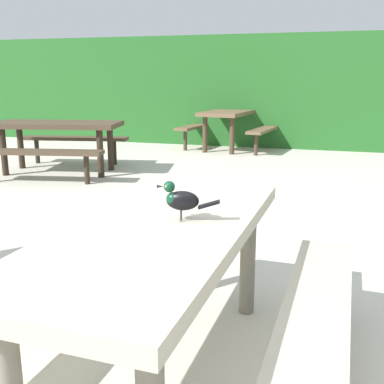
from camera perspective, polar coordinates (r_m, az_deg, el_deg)
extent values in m
cube|color=#235B23|center=(9.99, 11.92, 12.00)|extent=(28.00, 1.52, 2.16)
cube|color=#B2A893|center=(2.09, -4.17, -4.89)|extent=(0.83, 1.83, 0.07)
cylinder|color=slate|center=(2.92, -3.48, -6.99)|extent=(0.09, 0.09, 0.67)
cylinder|color=slate|center=(2.78, 6.84, -8.22)|extent=(0.09, 0.09, 0.67)
cube|color=#B2A893|center=(2.54, -18.95, -9.18)|extent=(0.35, 1.72, 0.05)
cylinder|color=slate|center=(3.11, -11.38, -8.72)|extent=(0.07, 0.07, 0.39)
cube|color=#B2A893|center=(2.06, 14.82, -14.45)|extent=(0.35, 1.72, 0.05)
cylinder|color=slate|center=(2.73, 15.60, -12.28)|extent=(0.07, 0.07, 0.39)
ellipsoid|color=black|center=(2.10, -1.16, -1.07)|extent=(0.16, 0.09, 0.09)
ellipsoid|color=#0F3823|center=(2.10, -2.28, -0.85)|extent=(0.08, 0.07, 0.06)
sphere|color=#0F3823|center=(2.09, -2.80, 0.66)|extent=(0.05, 0.05, 0.05)
sphere|color=#EAE08C|center=(2.08, -3.21, 0.68)|extent=(0.01, 0.01, 0.01)
sphere|color=#EAE08C|center=(2.11, -3.02, 0.92)|extent=(0.01, 0.01, 0.01)
cone|color=black|center=(2.10, -3.90, 0.69)|extent=(0.03, 0.02, 0.02)
cube|color=black|center=(2.09, 2.10, -1.53)|extent=(0.10, 0.05, 0.04)
cylinder|color=#47423D|center=(2.11, -1.41, -2.95)|extent=(0.01, 0.01, 0.05)
cylinder|color=#47423D|center=(2.13, -1.30, -2.73)|extent=(0.01, 0.01, 0.05)
cube|color=brown|center=(9.20, 4.90, 9.74)|extent=(1.01, 1.89, 0.07)
cylinder|color=#423324|center=(9.81, 7.74, 7.76)|extent=(0.09, 0.09, 0.67)
cylinder|color=#423324|center=(9.98, 4.79, 7.94)|extent=(0.09, 0.09, 0.67)
cylinder|color=#423324|center=(8.48, 4.93, 6.87)|extent=(0.09, 0.09, 0.67)
cylinder|color=#423324|center=(8.68, 1.60, 7.07)|extent=(0.09, 0.09, 0.67)
cube|color=brown|center=(9.01, 9.09, 7.67)|extent=(0.52, 1.73, 0.05)
cylinder|color=#423324|center=(9.65, 10.08, 6.73)|extent=(0.07, 0.07, 0.39)
cylinder|color=#423324|center=(8.43, 7.84, 5.78)|extent=(0.07, 0.07, 0.39)
cube|color=brown|center=(9.48, 0.84, 8.15)|extent=(0.52, 1.73, 0.05)
cylinder|color=#423324|center=(10.09, 2.32, 7.24)|extent=(0.07, 0.07, 0.39)
cylinder|color=#423324|center=(8.93, -0.83, 6.37)|extent=(0.07, 0.07, 0.39)
cube|color=#473828|center=(7.04, -16.22, 7.95)|extent=(1.91, 1.09, 0.07)
cylinder|color=#2E241A|center=(6.61, -11.17, 4.64)|extent=(0.09, 0.09, 0.67)
cylinder|color=#2E241A|center=(7.12, -9.95, 5.34)|extent=(0.09, 0.09, 0.67)
cylinder|color=#2E241A|center=(7.14, -22.06, 4.56)|extent=(0.09, 0.09, 0.67)
cylinder|color=#2E241A|center=(7.61, -20.24, 5.24)|extent=(0.09, 0.09, 0.67)
cube|color=#473828|center=(6.44, -18.32, 4.67)|extent=(1.73, 0.60, 0.05)
cylinder|color=#2E241A|center=(6.25, -12.77, 2.71)|extent=(0.07, 0.07, 0.39)
cube|color=#473828|center=(7.73, -14.18, 6.40)|extent=(1.73, 0.60, 0.05)
cylinder|color=#2E241A|center=(7.57, -9.49, 4.80)|extent=(0.07, 0.07, 0.39)
cylinder|color=#2E241A|center=(8.00, -18.44, 4.75)|extent=(0.07, 0.07, 0.39)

